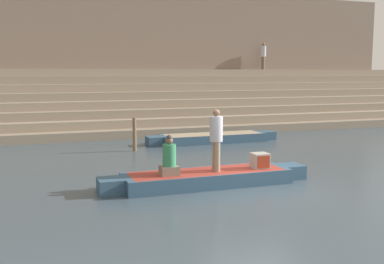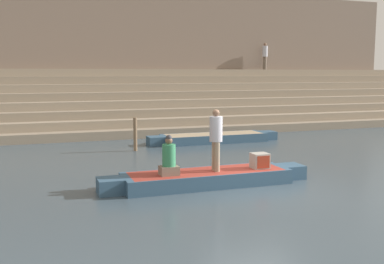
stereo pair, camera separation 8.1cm
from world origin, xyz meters
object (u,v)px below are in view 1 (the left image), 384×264
object	(u,v)px
person_rowing	(169,159)
moored_boat_shore	(213,138)
tv_set	(260,161)
rowboat_main	(207,178)
person_on_steps	(263,54)
mooring_post	(135,134)
person_standing	(216,136)

from	to	relation	value
person_rowing	moored_boat_shore	bearing A→B (deg)	53.54
tv_set	rowboat_main	bearing A→B (deg)	168.02
person_rowing	person_on_steps	world-z (taller)	person_on_steps
moored_boat_shore	rowboat_main	bearing A→B (deg)	-112.19
person_rowing	tv_set	size ratio (longest dim) A/B	2.30
tv_set	mooring_post	world-z (taller)	mooring_post
rowboat_main	moored_boat_shore	distance (m)	7.58
rowboat_main	person_on_steps	bearing A→B (deg)	55.57
person_rowing	tv_set	distance (m)	2.59
mooring_post	person_standing	bearing A→B (deg)	-81.41
rowboat_main	mooring_post	xyz separation A→B (m)	(-0.67, 5.89, 0.44)
rowboat_main	person_standing	xyz separation A→B (m)	(0.23, -0.06, 1.12)
person_standing	mooring_post	world-z (taller)	person_standing
person_rowing	person_on_steps	size ratio (longest dim) A/B	0.63
person_standing	tv_set	distance (m)	1.47
person_standing	person_rowing	world-z (taller)	person_standing
tv_set	person_on_steps	bearing A→B (deg)	54.48
tv_set	mooring_post	bearing A→B (deg)	102.90
moored_boat_shore	person_on_steps	xyz separation A→B (m)	(6.43, 7.48, 3.96)
moored_boat_shore	person_on_steps	bearing A→B (deg)	50.53
person_rowing	moored_boat_shore	xyz separation A→B (m)	(4.09, 7.07, -0.59)
moored_boat_shore	person_on_steps	distance (m)	10.63
rowboat_main	person_rowing	bearing A→B (deg)	-175.22
mooring_post	tv_set	bearing A→B (deg)	-70.18
rowboat_main	person_on_steps	distance (m)	17.70
person_standing	person_rowing	xyz separation A→B (m)	(-1.31, -0.06, -0.54)
tv_set	moored_boat_shore	world-z (taller)	tv_set
moored_boat_shore	person_on_steps	world-z (taller)	person_on_steps
person_rowing	tv_set	xyz separation A→B (m)	(2.58, -0.02, -0.20)
person_on_steps	moored_boat_shore	bearing A→B (deg)	159.81
rowboat_main	tv_set	xyz separation A→B (m)	(1.50, -0.13, 0.38)
rowboat_main	person_standing	distance (m)	1.15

